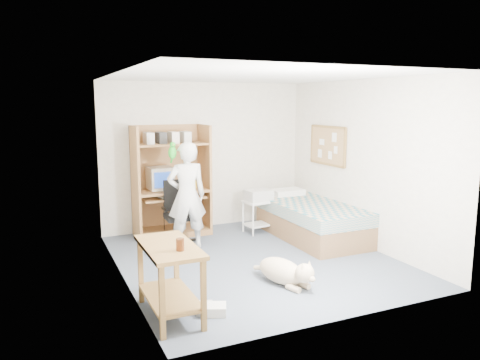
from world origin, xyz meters
The scene contains 21 objects.
floor centered at (0.00, 0.00, 0.00)m, with size 4.00×4.00×0.00m, color #475060.
wall_back centered at (0.00, 2.00, 1.25)m, with size 3.60×0.02×2.50m, color beige.
wall_right centered at (1.80, 0.00, 1.25)m, with size 0.02×4.00×2.50m, color beige.
wall_left centered at (-1.80, 0.00, 1.25)m, with size 0.02×4.00×2.50m, color beige.
ceiling centered at (0.00, 0.00, 2.50)m, with size 3.60×4.00×0.02m, color white.
computer_hutch centered at (-0.70, 1.74, 0.82)m, with size 1.20×0.63×1.80m.
bed centered at (1.30, 0.62, 0.29)m, with size 1.02×2.02×0.66m.
side_desk centered at (-1.55, -1.20, 0.49)m, with size 0.50×1.00×0.75m.
corkboard centered at (1.77, 0.90, 1.45)m, with size 0.04×0.94×0.66m.
office_chair centered at (-0.74, 1.22, 0.34)m, with size 0.54×0.54×0.96m.
person centered at (-0.69, 0.92, 0.80)m, with size 0.58×0.38×1.60m, color silver.
parrot centered at (-0.89, 0.93, 1.46)m, with size 0.12×0.21×0.32m.
dog centered at (-0.07, -0.94, 0.16)m, with size 0.50×0.96×0.37m.
printer_cart centered at (0.65, 1.23, 0.36)m, with size 0.50×0.42×0.55m.
printer centered at (0.65, 1.23, 0.64)m, with size 0.42×0.32×0.18m, color #B5B5B0.
crt_monitor centered at (-0.87, 1.75, 0.95)m, with size 0.39×0.42×0.36m.
keyboard centered at (-0.71, 1.58, 0.67)m, with size 0.45×0.16×0.03m, color beige.
pencil_cup centered at (-0.33, 1.65, 0.82)m, with size 0.08×0.08×0.12m, color gold.
drink_glass centered at (-1.50, -1.42, 0.81)m, with size 0.08×0.08×0.12m, color #421E0A.
floor_box_a centered at (-1.13, -1.36, 0.05)m, with size 0.25×0.20×0.10m, color silver.
floor_box_b centered at (-1.21, -1.26, 0.04)m, with size 0.18×0.22×0.08m, color #B5B5B0.
Camera 1 is at (-2.74, -5.60, 2.15)m, focal length 35.00 mm.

